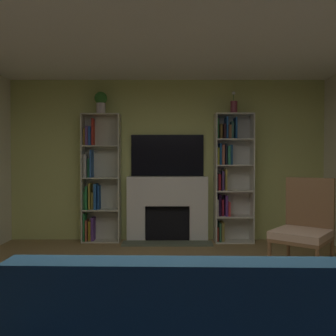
{
  "coord_description": "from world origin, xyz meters",
  "views": [
    {
      "loc": [
        0.01,
        -2.73,
        1.32
      ],
      "look_at": [
        0.0,
        1.32,
        1.24
      ],
      "focal_mm": 38.56,
      "sensor_mm": 36.0,
      "label": 1
    }
  ],
  "objects_px": {
    "fireplace": "(168,207)",
    "bookshelf_right": "(230,175)",
    "potted_plant": "(102,101)",
    "armchair": "(305,226)",
    "tv": "(168,155)",
    "bookshelf_left": "(98,181)",
    "vase_with_flowers": "(235,106)"
  },
  "relations": [
    {
      "from": "bookshelf_left",
      "to": "armchair",
      "type": "height_order",
      "value": "bookshelf_left"
    },
    {
      "from": "fireplace",
      "to": "bookshelf_right",
      "type": "relative_size",
      "value": 0.68
    },
    {
      "from": "fireplace",
      "to": "bookshelf_right",
      "type": "height_order",
      "value": "bookshelf_right"
    },
    {
      "from": "tv",
      "to": "potted_plant",
      "type": "relative_size",
      "value": 3.34
    },
    {
      "from": "bookshelf_right",
      "to": "potted_plant",
      "type": "relative_size",
      "value": 5.81
    },
    {
      "from": "bookshelf_left",
      "to": "potted_plant",
      "type": "height_order",
      "value": "potted_plant"
    },
    {
      "from": "fireplace",
      "to": "vase_with_flowers",
      "type": "bearing_deg",
      "value": -2.48
    },
    {
      "from": "bookshelf_left",
      "to": "vase_with_flowers",
      "type": "bearing_deg",
      "value": -1.31
    },
    {
      "from": "armchair",
      "to": "vase_with_flowers",
      "type": "bearing_deg",
      "value": 106.7
    },
    {
      "from": "bookshelf_right",
      "to": "fireplace",
      "type": "bearing_deg",
      "value": 179.03
    },
    {
      "from": "bookshelf_left",
      "to": "potted_plant",
      "type": "distance_m",
      "value": 1.31
    },
    {
      "from": "fireplace",
      "to": "potted_plant",
      "type": "xyz_separation_m",
      "value": [
        -1.08,
        -0.05,
        1.74
      ]
    },
    {
      "from": "bookshelf_left",
      "to": "armchair",
      "type": "distance_m",
      "value": 3.29
    },
    {
      "from": "bookshelf_right",
      "to": "potted_plant",
      "type": "distance_m",
      "value": 2.41
    },
    {
      "from": "vase_with_flowers",
      "to": "potted_plant",
      "type": "bearing_deg",
      "value": 179.97
    },
    {
      "from": "potted_plant",
      "to": "armchair",
      "type": "relative_size",
      "value": 0.32
    },
    {
      "from": "fireplace",
      "to": "armchair",
      "type": "distance_m",
      "value": 2.37
    },
    {
      "from": "fireplace",
      "to": "potted_plant",
      "type": "distance_m",
      "value": 2.05
    },
    {
      "from": "fireplace",
      "to": "tv",
      "type": "relative_size",
      "value": 1.19
    },
    {
      "from": "bookshelf_left",
      "to": "bookshelf_right",
      "type": "bearing_deg",
      "value": -0.57
    },
    {
      "from": "fireplace",
      "to": "bookshelf_left",
      "type": "height_order",
      "value": "bookshelf_left"
    },
    {
      "from": "tv",
      "to": "potted_plant",
      "type": "distance_m",
      "value": 1.4
    },
    {
      "from": "tv",
      "to": "vase_with_flowers",
      "type": "distance_m",
      "value": 1.35
    },
    {
      "from": "bookshelf_left",
      "to": "bookshelf_right",
      "type": "xyz_separation_m",
      "value": [
        2.17,
        -0.02,
        0.1
      ]
    },
    {
      "from": "fireplace",
      "to": "bookshelf_left",
      "type": "bearing_deg",
      "value": 179.79
    },
    {
      "from": "fireplace",
      "to": "potted_plant",
      "type": "height_order",
      "value": "potted_plant"
    },
    {
      "from": "bookshelf_right",
      "to": "armchair",
      "type": "bearing_deg",
      "value": -71.47
    },
    {
      "from": "bookshelf_right",
      "to": "vase_with_flowers",
      "type": "bearing_deg",
      "value": -23.04
    },
    {
      "from": "bookshelf_right",
      "to": "armchair",
      "type": "xyz_separation_m",
      "value": [
        0.58,
        -1.74,
        -0.53
      ]
    },
    {
      "from": "potted_plant",
      "to": "armchair",
      "type": "distance_m",
      "value": 3.61
    },
    {
      "from": "bookshelf_right",
      "to": "armchair",
      "type": "height_order",
      "value": "bookshelf_right"
    },
    {
      "from": "tv",
      "to": "vase_with_flowers",
      "type": "relative_size",
      "value": 3.32
    }
  ]
}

